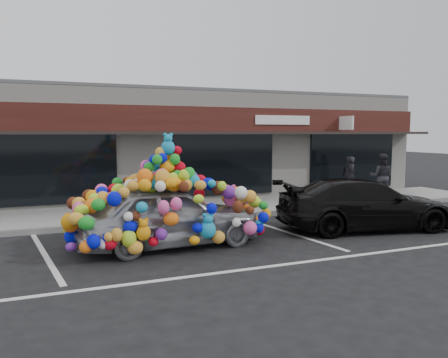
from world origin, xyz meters
name	(u,v)px	position (x,y,z in m)	size (l,w,h in m)	color
ground	(190,244)	(0.00, 0.00, 0.00)	(90.00, 90.00, 0.00)	black
shop_building	(128,145)	(0.00, 8.44, 2.16)	(24.00, 7.20, 4.31)	silver
sidewalk	(153,213)	(0.00, 4.00, 0.07)	(26.00, 3.00, 0.15)	gray
kerb	(164,221)	(0.00, 2.50, 0.07)	(26.00, 0.18, 0.16)	slate
parking_stripe_left	(45,255)	(-3.20, 0.20, 0.00)	(0.12, 4.40, 0.01)	silver
parking_stripe_mid	(288,232)	(2.80, 0.20, 0.00)	(0.12, 4.40, 0.01)	silver
parking_stripe_right	(438,218)	(8.20, 0.20, 0.00)	(0.12, 4.40, 0.01)	silver
lane_line	(315,261)	(2.00, -2.30, 0.00)	(14.00, 0.12, 0.01)	silver
toy_car	(170,208)	(-0.49, -0.02, 0.90)	(3.08, 4.64, 2.64)	#AEB2BA
black_sedan	(364,204)	(4.95, -0.24, 0.70)	(4.81, 1.96, 1.40)	black
pedestrian_a	(350,176)	(8.13, 4.50, 0.93)	(0.57, 0.37, 1.56)	black
pedestrian_b	(381,177)	(8.49, 3.11, 1.02)	(0.84, 0.66, 1.74)	black
pedestrian_c	(348,177)	(7.83, 4.19, 0.94)	(0.39, 0.93, 1.58)	#28262C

